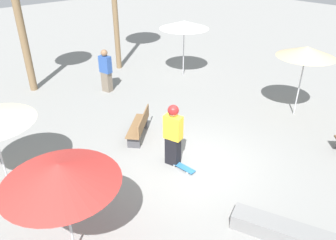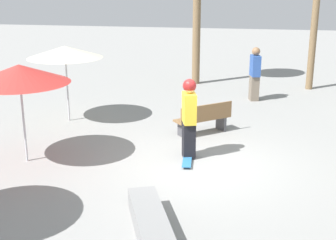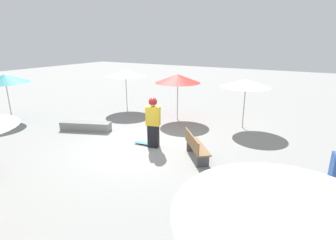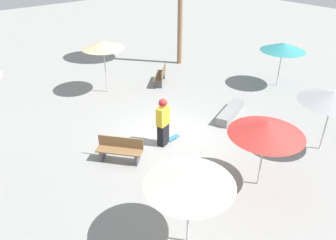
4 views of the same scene
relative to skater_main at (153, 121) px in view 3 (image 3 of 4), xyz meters
name	(u,v)px [view 3 (image 3 of 4)]	position (x,y,z in m)	size (l,w,h in m)	color
ground_plane	(139,148)	(0.42, 0.35, -1.01)	(60.00, 60.00, 0.00)	gray
skater_main	(153,121)	(0.00, 0.00, 0.00)	(0.55, 0.40, 1.88)	black
skateboard	(145,143)	(0.39, 0.02, -0.95)	(0.81, 0.27, 0.07)	teal
concrete_ledge	(86,126)	(3.62, -0.11, -0.83)	(2.24, 1.28, 0.37)	gray
bench_near	(196,147)	(-1.77, 0.16, -0.59)	(1.36, 1.51, 0.85)	#47474C
shade_umbrella_cream	(246,83)	(-2.30, -3.89, 1.02)	(2.15, 2.15, 2.20)	#B7B7BC
shade_umbrella_white	(293,201)	(-4.92, 5.25, 1.38)	(2.25, 2.25, 2.57)	#B7B7BC
shade_umbrella_grey	(126,73)	(4.27, -3.86, 1.08)	(2.28, 2.28, 2.28)	#B7B7BC
shade_umbrella_red	(178,79)	(0.91, -3.64, 1.03)	(2.22, 2.22, 2.25)	#B7B7BC
shade_umbrella_teal	(5,79)	(8.02, 0.59, 1.04)	(2.21, 2.21, 2.26)	#B7B7BC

